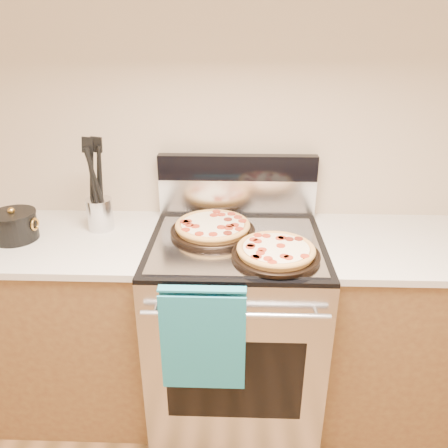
{
  "coord_description": "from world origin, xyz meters",
  "views": [
    {
      "loc": [
        0.0,
        -0.05,
        1.76
      ],
      "look_at": [
        -0.05,
        1.55,
        1.04
      ],
      "focal_mm": 35.0,
      "sensor_mm": 36.0,
      "label": 1
    }
  ],
  "objects_px": {
    "range_body": "(235,329)",
    "pepperoni_pizza_back": "(213,228)",
    "pepperoni_pizza_front": "(276,251)",
    "saucepan": "(15,227)",
    "utensil_crock": "(100,214)"
  },
  "relations": [
    {
      "from": "range_body",
      "to": "saucepan",
      "type": "relative_size",
      "value": 4.72
    },
    {
      "from": "pepperoni_pizza_back",
      "to": "saucepan",
      "type": "bearing_deg",
      "value": -175.93
    },
    {
      "from": "pepperoni_pizza_front",
      "to": "saucepan",
      "type": "relative_size",
      "value": 1.84
    },
    {
      "from": "pepperoni_pizza_back",
      "to": "pepperoni_pizza_front",
      "type": "relative_size",
      "value": 1.07
    },
    {
      "from": "utensil_crock",
      "to": "saucepan",
      "type": "distance_m",
      "value": 0.37
    },
    {
      "from": "pepperoni_pizza_back",
      "to": "pepperoni_pizza_front",
      "type": "height_order",
      "value": "pepperoni_pizza_back"
    },
    {
      "from": "range_body",
      "to": "utensil_crock",
      "type": "distance_m",
      "value": 0.84
    },
    {
      "from": "range_body",
      "to": "pepperoni_pizza_back",
      "type": "relative_size",
      "value": 2.4
    },
    {
      "from": "pepperoni_pizza_front",
      "to": "utensil_crock",
      "type": "relative_size",
      "value": 2.38
    },
    {
      "from": "range_body",
      "to": "pepperoni_pizza_back",
      "type": "xyz_separation_m",
      "value": [
        -0.11,
        0.07,
        0.5
      ]
    },
    {
      "from": "pepperoni_pizza_back",
      "to": "pepperoni_pizza_front",
      "type": "bearing_deg",
      "value": -39.57
    },
    {
      "from": "range_body",
      "to": "utensil_crock",
      "type": "bearing_deg",
      "value": 168.24
    },
    {
      "from": "range_body",
      "to": "saucepan",
      "type": "xyz_separation_m",
      "value": [
        -0.98,
        0.01,
        0.52
      ]
    },
    {
      "from": "range_body",
      "to": "pepperoni_pizza_front",
      "type": "distance_m",
      "value": 0.55
    },
    {
      "from": "pepperoni_pizza_back",
      "to": "utensil_crock",
      "type": "bearing_deg",
      "value": 173.33
    }
  ]
}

